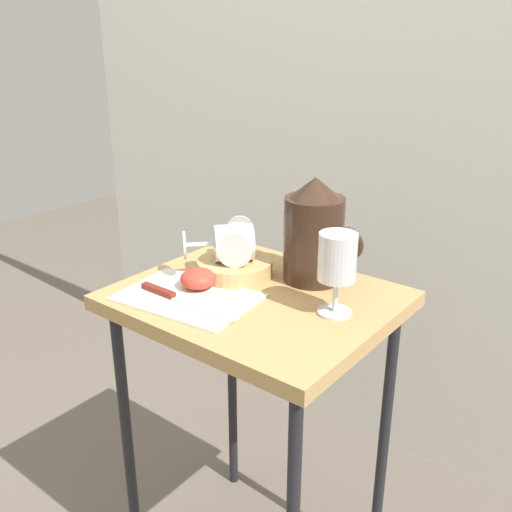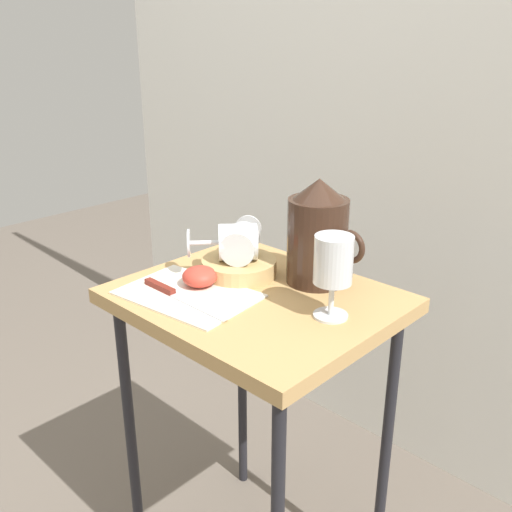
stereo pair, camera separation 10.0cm
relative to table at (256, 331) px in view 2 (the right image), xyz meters
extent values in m
cube|color=white|center=(0.00, 0.63, 0.32)|extent=(2.40, 0.03, 1.93)
cube|color=tan|center=(0.00, 0.00, 0.07)|extent=(0.52, 0.44, 0.03)
cylinder|color=black|center=(-0.22, -0.18, -0.29)|extent=(0.02, 0.02, 0.69)
cylinder|color=black|center=(-0.22, 0.18, -0.29)|extent=(0.02, 0.02, 0.69)
cylinder|color=black|center=(0.22, 0.18, -0.29)|extent=(0.02, 0.02, 0.69)
cube|color=silver|center=(-0.09, -0.10, 0.09)|extent=(0.28, 0.21, 0.00)
cylinder|color=tan|center=(-0.09, 0.04, 0.10)|extent=(0.16, 0.16, 0.03)
cylinder|color=#382319|center=(0.05, 0.13, 0.17)|extent=(0.12, 0.12, 0.18)
cylinder|color=#B23819|center=(0.05, 0.13, 0.14)|extent=(0.11, 0.11, 0.10)
cone|color=#382319|center=(0.05, 0.13, 0.28)|extent=(0.10, 0.10, 0.04)
torus|color=#382319|center=(0.13, 0.13, 0.18)|extent=(0.07, 0.01, 0.07)
cylinder|color=silver|center=(0.17, 0.02, 0.09)|extent=(0.06, 0.06, 0.00)
cylinder|color=silver|center=(0.17, 0.02, 0.12)|extent=(0.01, 0.01, 0.06)
cylinder|color=silver|center=(0.17, 0.02, 0.20)|extent=(0.07, 0.07, 0.09)
cylinder|color=#B23819|center=(0.17, 0.02, 0.18)|extent=(0.06, 0.06, 0.04)
cylinder|color=silver|center=(-0.09, 0.04, 0.16)|extent=(0.11, 0.11, 0.08)
cylinder|color=silver|center=(-0.14, -0.01, 0.16)|extent=(0.05, 0.05, 0.01)
cylinder|color=silver|center=(-0.16, -0.03, 0.16)|extent=(0.05, 0.04, 0.06)
cylinder|color=silver|center=(-0.09, 0.04, 0.15)|extent=(0.11, 0.11, 0.07)
cylinder|color=silver|center=(-0.13, 0.10, 0.15)|extent=(0.04, 0.05, 0.01)
cylinder|color=silver|center=(-0.15, 0.13, 0.15)|extent=(0.05, 0.04, 0.06)
ellipsoid|color=#CC3D2D|center=(-0.10, -0.06, 0.11)|extent=(0.07, 0.07, 0.04)
cube|color=silver|center=(-0.03, -0.13, 0.09)|extent=(0.15, 0.02, 0.00)
cube|color=maroon|center=(-0.15, -0.12, 0.09)|extent=(0.09, 0.01, 0.01)
camera|label=1|loc=(0.64, -0.81, 0.57)|focal=40.39mm
camera|label=2|loc=(0.72, -0.75, 0.57)|focal=40.39mm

